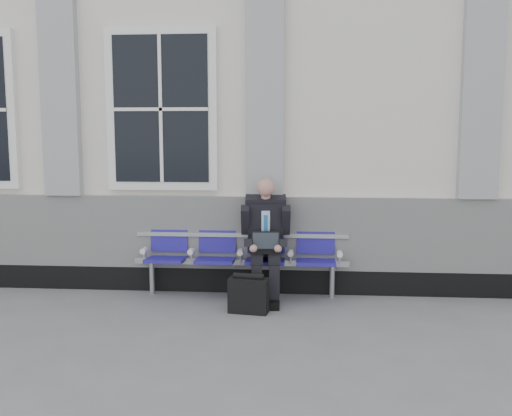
{
  "coord_description": "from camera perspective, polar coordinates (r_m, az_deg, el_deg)",
  "views": [
    {
      "loc": [
        2.03,
        -5.41,
        1.96
      ],
      "look_at": [
        1.54,
        0.9,
        1.13
      ],
      "focal_mm": 40.0,
      "sensor_mm": 36.0,
      "label": 1
    }
  ],
  "objects": [
    {
      "name": "ground",
      "position": [
        6.1,
        -15.56,
        -11.56
      ],
      "size": [
        70.0,
        70.0,
        0.0
      ],
      "primitive_type": "plane",
      "color": "slate",
      "rests_on": "ground"
    },
    {
      "name": "station_building",
      "position": [
        9.12,
        -8.61,
        9.01
      ],
      "size": [
        14.4,
        4.4,
        4.49
      ],
      "color": "silver",
      "rests_on": "ground"
    },
    {
      "name": "bench",
      "position": [
        6.91,
        -1.51,
        -4.3
      ],
      "size": [
        2.6,
        0.47,
        0.91
      ],
      "color": "#9EA0A3",
      "rests_on": "ground"
    },
    {
      "name": "businessman",
      "position": [
        6.71,
        0.97,
        -2.69
      ],
      "size": [
        0.6,
        0.8,
        1.44
      ],
      "color": "black",
      "rests_on": "ground"
    },
    {
      "name": "briefcase",
      "position": [
        6.33,
        -0.75,
        -8.65
      ],
      "size": [
        0.45,
        0.25,
        0.44
      ],
      "color": "black",
      "rests_on": "ground"
    }
  ]
}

